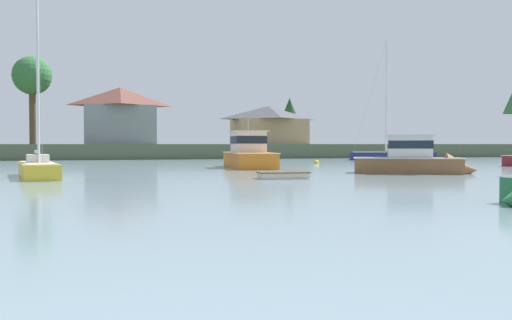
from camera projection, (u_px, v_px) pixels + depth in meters
far_shore_bank at (163, 149)px, 90.04m from camera, size 179.31×55.27×1.78m
dinghy_skyblue at (399, 163)px, 48.81m from camera, size 2.88×1.99×0.46m
cruiser_orange at (247, 159)px, 41.94m from camera, size 3.47×8.98×4.77m
sailboat_yellow at (38, 173)px, 29.28m from camera, size 2.95×7.31×9.97m
sailboat_navy at (393, 157)px, 61.06m from camera, size 9.56×4.89×14.06m
dinghy_cream at (283, 176)px, 28.09m from camera, size 2.70×1.36×0.48m
cruiser_wood at (418, 164)px, 33.14m from camera, size 7.52×5.34×4.29m
mooring_buoy_yellow at (316, 163)px, 49.72m from camera, size 0.49×0.49×0.55m
mooring_buoy_red at (427, 167)px, 41.51m from camera, size 0.36×0.36×0.41m
shore_tree_center_right at (32, 77)px, 76.20m from camera, size 5.39×5.39×12.36m
shore_tree_right at (290, 111)px, 95.89m from camera, size 3.62×3.62×8.18m
cottage_near_water at (268, 124)px, 87.18m from camera, size 11.57×9.63×6.14m
cottage_behind_trees at (120, 115)px, 80.63m from camera, size 10.92×7.81×8.45m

